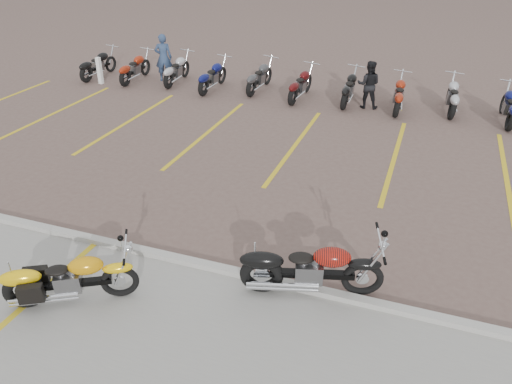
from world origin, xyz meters
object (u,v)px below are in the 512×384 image
person_b (369,85)px  bollard (100,71)px  flame_cruiser (308,269)px  yellow_cruiser (68,281)px  person_a (163,58)px

person_b → bollard: bearing=-0.5°
bollard → flame_cruiser: bearing=-40.9°
yellow_cruiser → flame_cruiser: (3.57, 1.54, 0.05)m
yellow_cruiser → person_b: (2.99, 11.40, 0.34)m
flame_cruiser → bollard: size_ratio=2.31×
yellow_cruiser → flame_cruiser: 3.89m
person_a → flame_cruiser: bearing=106.0°
flame_cruiser → bollard: bearing=122.7°
person_a → person_b: size_ratio=1.14×
flame_cruiser → person_a: (-8.47, 10.38, 0.41)m
person_a → person_b: person_a is taller
person_a → yellow_cruiser: bearing=89.2°
flame_cruiser → person_a: size_ratio=1.30×
person_b → bollard: person_b is taller
yellow_cruiser → bollard: (-7.01, 10.71, 0.06)m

